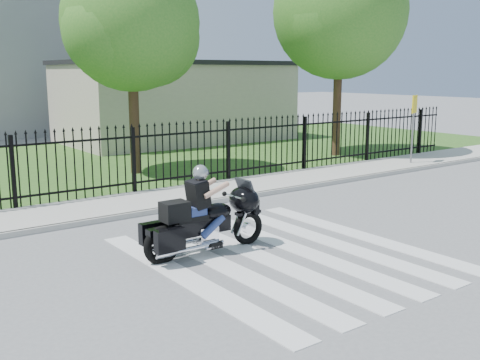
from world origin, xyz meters
TOP-DOWN VIEW (x-y plane):
  - ground at (0.00, 0.00)m, footprint 120.00×120.00m
  - crosswalk at (0.00, 0.00)m, footprint 5.00×5.50m
  - sidewalk at (0.00, 5.00)m, footprint 40.00×2.00m
  - curb at (0.00, 4.00)m, footprint 40.00×0.12m
  - grass_strip at (0.00, 12.00)m, footprint 40.00×12.00m
  - iron_fence at (0.00, 6.00)m, footprint 26.00×0.04m
  - tree_mid at (1.50, 9.00)m, footprint 4.20×4.20m
  - tree_right at (9.50, 8.00)m, footprint 5.00×5.00m
  - building_low at (7.00, 16.00)m, footprint 10.00×6.00m
  - building_low_roof at (7.00, 16.00)m, footprint 10.20×6.20m
  - motorcycle_rider at (-1.11, 0.92)m, footprint 2.49×0.73m
  - traffic_sign at (9.79, 4.70)m, footprint 0.48×0.22m

SIDE VIEW (x-z plane):
  - ground at x=0.00m, z-range 0.00..0.00m
  - crosswalk at x=0.00m, z-range 0.00..0.01m
  - grass_strip at x=0.00m, z-range 0.00..0.02m
  - sidewalk at x=0.00m, z-range 0.00..0.12m
  - curb at x=0.00m, z-range 0.00..0.12m
  - motorcycle_rider at x=-1.11m, z-range -0.15..1.50m
  - iron_fence at x=0.00m, z-range 0.00..1.80m
  - building_low at x=7.00m, z-range 0.00..3.50m
  - traffic_sign at x=9.79m, z-range 0.61..2.92m
  - building_low_roof at x=7.00m, z-range 3.50..3.70m
  - tree_mid at x=1.50m, z-range 1.28..8.06m
  - tree_right at x=9.50m, z-range 1.44..9.34m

